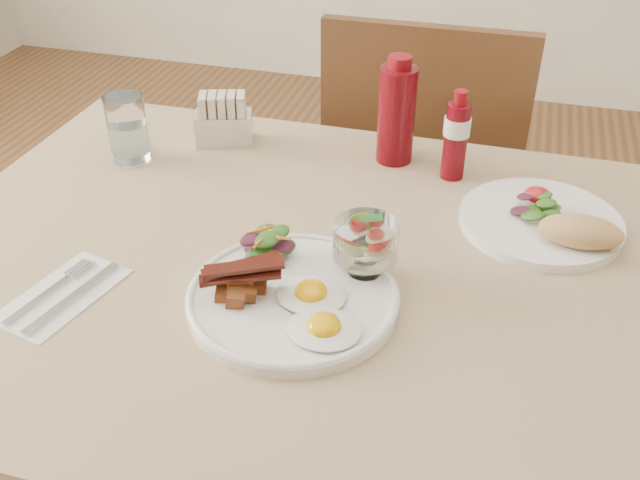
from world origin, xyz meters
TOP-DOWN VIEW (x-y plane):
  - table at (0.00, 0.00)m, footprint 1.33×0.88m
  - chair_far at (0.00, 0.66)m, footprint 0.42×0.42m
  - main_plate at (-0.07, -0.09)m, footprint 0.28×0.28m
  - fried_eggs at (-0.03, -0.12)m, footprint 0.15×0.17m
  - bacon_potato_pile at (-0.13, -0.12)m, footprint 0.11×0.08m
  - side_salad at (-0.12, -0.03)m, footprint 0.08×0.08m
  - fruit_cup at (0.01, -0.02)m, footprint 0.09×0.09m
  - second_plate at (0.25, 0.18)m, footprint 0.25×0.25m
  - ketchup_bottle at (-0.02, 0.34)m, footprint 0.07×0.07m
  - hot_sauce_bottle at (0.09, 0.31)m, footprint 0.05×0.05m
  - sugar_caddy at (-0.33, 0.32)m, footprint 0.12×0.09m
  - water_glass at (-0.47, 0.21)m, footprint 0.07×0.07m
  - napkin_cutlery at (-0.37, -0.16)m, footprint 0.13×0.19m

SIDE VIEW (x-z plane):
  - chair_far at x=0.00m, z-range 0.06..0.99m
  - table at x=0.00m, z-range 0.29..1.04m
  - napkin_cutlery at x=-0.37m, z-range 0.75..0.76m
  - main_plate at x=-0.07m, z-range 0.75..0.77m
  - second_plate at x=0.25m, z-range 0.74..0.80m
  - fried_eggs at x=-0.03m, z-range 0.76..0.79m
  - side_salad at x=-0.12m, z-range 0.77..0.81m
  - bacon_potato_pile at x=-0.13m, z-range 0.77..0.82m
  - sugar_caddy at x=-0.33m, z-range 0.75..0.84m
  - water_glass at x=-0.47m, z-range 0.74..0.86m
  - fruit_cup at x=0.01m, z-range 0.77..0.86m
  - hot_sauce_bottle at x=0.09m, z-range 0.75..0.91m
  - ketchup_bottle at x=-0.02m, z-range 0.75..0.94m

